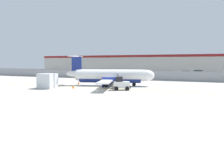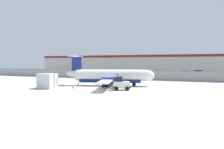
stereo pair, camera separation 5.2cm
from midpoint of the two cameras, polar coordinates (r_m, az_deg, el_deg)
name	(u,v)px [view 1 (the left image)]	position (r m, az deg, el deg)	size (l,w,h in m)	color
ground_plane	(104,88)	(29.95, -2.43, -3.91)	(140.00, 140.00, 0.01)	#ADA89E
perimeter_fence	(132,75)	(44.94, 5.65, -0.03)	(98.00, 0.10, 2.10)	gray
parking_lot_strip	(143,76)	(56.16, 8.72, -0.43)	(98.00, 17.00, 0.12)	#38383A
background_building	(153,64)	(74.21, 11.74, 2.96)	(91.00, 8.10, 6.50)	beige
commuter_airplane	(111,76)	(32.88, -0.21, -0.45)	(14.69, 15.93, 4.92)	white
baggage_tug	(121,84)	(27.91, 2.62, -2.70)	(2.56, 1.99, 1.88)	silver
ground_crew_worker	(103,81)	(30.66, -2.64, -1.95)	(0.47, 0.51, 1.70)	#191E4C
cargo_container	(47,81)	(31.34, -18.00, -1.73)	(2.44, 2.04, 2.20)	silver
traffic_cone_near_left	(73,86)	(30.24, -11.08, -3.31)	(0.36, 0.36, 0.64)	orange
traffic_cone_near_right	(79,83)	(35.54, -9.55, -2.29)	(0.36, 0.36, 0.64)	orange
parked_car_0	(87,73)	(58.52, -7.16, 0.56)	(4.20, 2.01, 1.58)	gray
parked_car_1	(101,73)	(57.17, -3.19, 0.51)	(4.39, 2.44, 1.58)	gray
parked_car_2	(116,73)	(54.92, 1.14, 0.39)	(4.38, 2.41, 1.58)	black
parked_car_3	(133,74)	(53.26, 6.04, 0.28)	(4.29, 2.18, 1.58)	black
parked_car_4	(142,74)	(49.80, 8.44, 0.04)	(4.25, 2.10, 1.58)	silver
parked_car_5	(168,75)	(49.59, 15.61, -0.07)	(4.26, 2.12, 1.58)	gray
parked_car_6	(186,74)	(55.55, 20.33, 0.21)	(4.20, 2.01, 1.58)	slate
parked_car_7	(198,73)	(61.33, 23.24, 0.44)	(4.39, 2.44, 1.58)	black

